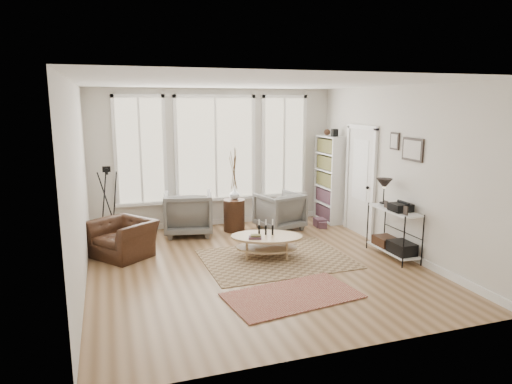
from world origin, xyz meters
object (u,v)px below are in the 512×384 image
object	(u,v)px
bookcase	(329,179)
side_table	(234,189)
coffee_table	(266,240)
accent_chair	(123,238)
armchair_right	(280,211)
low_shelf	(394,228)
armchair_left	(188,213)

from	to	relation	value
bookcase	side_table	xyz separation A→B (m)	(-2.21, -0.11, -0.07)
coffee_table	accent_chair	world-z (taller)	accent_chair
armchair_right	accent_chair	size ratio (longest dim) A/B	0.88
coffee_table	side_table	distance (m)	1.87
armchair_right	side_table	size ratio (longest dim) A/B	0.46
armchair_right	accent_chair	world-z (taller)	armchair_right
bookcase	low_shelf	size ratio (longest dim) A/B	1.58
armchair_right	side_table	distance (m)	1.07
coffee_table	side_table	xyz separation A→B (m)	(-0.07, 1.78, 0.58)
armchair_left	accent_chair	distance (m)	1.65
armchair_right	side_table	world-z (taller)	side_table
low_shelf	side_table	distance (m)	3.25
bookcase	accent_chair	world-z (taller)	bookcase
accent_chair	coffee_table	bearing A→B (deg)	31.87
low_shelf	side_table	bearing A→B (deg)	131.78
bookcase	armchair_right	xyz separation A→B (m)	(-1.27, -0.28, -0.57)
bookcase	accent_chair	xyz separation A→B (m)	(-4.45, -1.04, -0.64)
coffee_table	armchair_right	bearing A→B (deg)	61.76
bookcase	low_shelf	world-z (taller)	bookcase
armchair_left	side_table	size ratio (longest dim) A/B	0.52
bookcase	low_shelf	xyz separation A→B (m)	(-0.06, -2.52, -0.44)
low_shelf	armchair_left	xyz separation A→B (m)	(-3.09, 2.47, -0.08)
coffee_table	accent_chair	xyz separation A→B (m)	(-2.32, 0.84, 0.02)
bookcase	armchair_left	bearing A→B (deg)	-179.15
armchair_left	side_table	xyz separation A→B (m)	(0.94, -0.06, 0.45)
armchair_left	armchair_right	size ratio (longest dim) A/B	1.12
side_table	low_shelf	bearing A→B (deg)	-48.22
bookcase	coffee_table	size ratio (longest dim) A/B	1.47
bookcase	armchair_left	distance (m)	3.19
bookcase	armchair_left	world-z (taller)	bookcase
coffee_table	side_table	world-z (taller)	side_table
low_shelf	armchair_right	world-z (taller)	low_shelf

